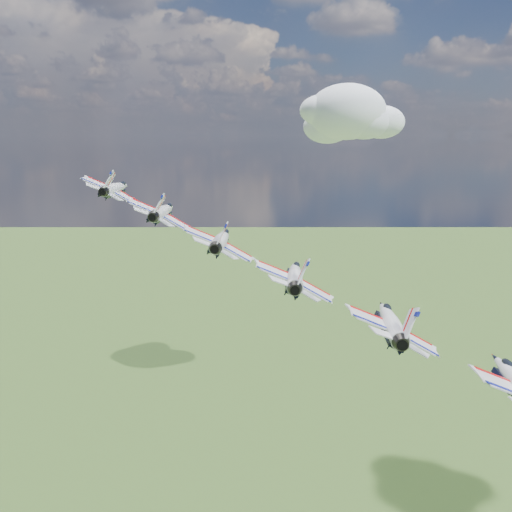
{
  "coord_description": "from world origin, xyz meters",
  "views": [
    {
      "loc": [
        -12.52,
        -71.21,
        157.72
      ],
      "look_at": [
        -12.02,
        -1.08,
        142.86
      ],
      "focal_mm": 40.0,
      "sensor_mm": 36.0,
      "label": 1
    }
  ],
  "objects_px": {
    "jet_4": "(390,321)",
    "jet_2": "(222,239)",
    "jet_1": "(163,211)",
    "jet_0": "(116,188)",
    "jet_3": "(295,275)"
  },
  "relations": [
    {
      "from": "jet_1",
      "to": "jet_4",
      "type": "height_order",
      "value": "jet_1"
    },
    {
      "from": "jet_2",
      "to": "jet_0",
      "type": "bearing_deg",
      "value": 138.03
    },
    {
      "from": "jet_2",
      "to": "jet_3",
      "type": "relative_size",
      "value": 1.0
    },
    {
      "from": "jet_2",
      "to": "jet_4",
      "type": "distance_m",
      "value": 26.89
    },
    {
      "from": "jet_0",
      "to": "jet_4",
      "type": "bearing_deg",
      "value": -41.97
    },
    {
      "from": "jet_0",
      "to": "jet_4",
      "type": "xyz_separation_m",
      "value": [
        36.55,
        -38.07,
        -10.29
      ]
    },
    {
      "from": "jet_2",
      "to": "jet_4",
      "type": "height_order",
      "value": "jet_2"
    },
    {
      "from": "jet_1",
      "to": "jet_0",
      "type": "bearing_deg",
      "value": 138.03
    },
    {
      "from": "jet_2",
      "to": "jet_4",
      "type": "bearing_deg",
      "value": -41.97
    },
    {
      "from": "jet_4",
      "to": "jet_3",
      "type": "bearing_deg",
      "value": 138.03
    },
    {
      "from": "jet_2",
      "to": "jet_1",
      "type": "bearing_deg",
      "value": 138.03
    },
    {
      "from": "jet_4",
      "to": "jet_2",
      "type": "bearing_deg",
      "value": 138.03
    },
    {
      "from": "jet_1",
      "to": "jet_4",
      "type": "bearing_deg",
      "value": -41.97
    },
    {
      "from": "jet_1",
      "to": "jet_3",
      "type": "relative_size",
      "value": 1.0
    },
    {
      "from": "jet_3",
      "to": "jet_4",
      "type": "xyz_separation_m",
      "value": [
        9.14,
        -9.52,
        -2.57
      ]
    }
  ]
}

